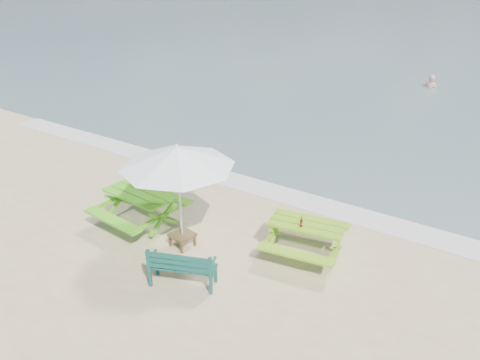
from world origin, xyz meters
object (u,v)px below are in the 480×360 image
Objects in this scene: beer_bottle at (301,223)px; swimmer at (429,93)px; picnic_table_right at (306,239)px; patio_umbrella at (177,157)px; park_bench at (183,273)px; picnic_table_left at (140,209)px; side_table at (182,240)px.

swimmer is (-1.02, 16.64, -1.12)m from beer_bottle.
beer_bottle is (-0.05, -0.19, 0.48)m from picnic_table_right.
patio_umbrella is at bearing -152.67° from picnic_table_right.
swimmer is at bearing 88.42° from park_bench.
side_table is at bearing -8.24° from picnic_table_left.
swimmer is at bearing 93.50° from beer_bottle.
beer_bottle is (1.53, 2.13, 0.60)m from park_bench.
picnic_table_right is at bearing 27.33° from patio_umbrella.
picnic_table_left is 2.36m from patio_umbrella.
picnic_table_right is 1.44× the size of park_bench.
patio_umbrella is (0.00, 0.00, 2.05)m from side_table.
park_bench is at bearing -125.75° from beer_bottle.
picnic_table_right is at bearing 14.95° from picnic_table_left.
swimmer is (-1.06, 16.45, -0.64)m from picnic_table_right.
beer_bottle is at bearing 24.18° from patio_umbrella.
patio_umbrella is 2.98m from beer_bottle.
park_bench is 2.48× the size of side_table.
picnic_table_left reaches higher than park_bench.
picnic_table_right is 0.52m from beer_bottle.
beer_bottle is at bearing 12.53° from picnic_table_left.
park_bench is 1.37m from side_table.
swimmer is (1.40, 17.73, -0.44)m from side_table.
picnic_table_right reaches higher than side_table.
picnic_table_right is (3.96, 1.06, -0.03)m from picnic_table_left.
park_bench reaches higher than picnic_table_right.
beer_bottle reaches higher than side_table.
beer_bottle is 16.71m from swimmer.
beer_bottle is 0.13× the size of swimmer.
picnic_table_left is at bearing 171.76° from side_table.
beer_bottle is (2.42, 1.09, -1.37)m from patio_umbrella.
picnic_table_right is 3.33m from patio_umbrella.
park_bench is at bearing -27.98° from picnic_table_left.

